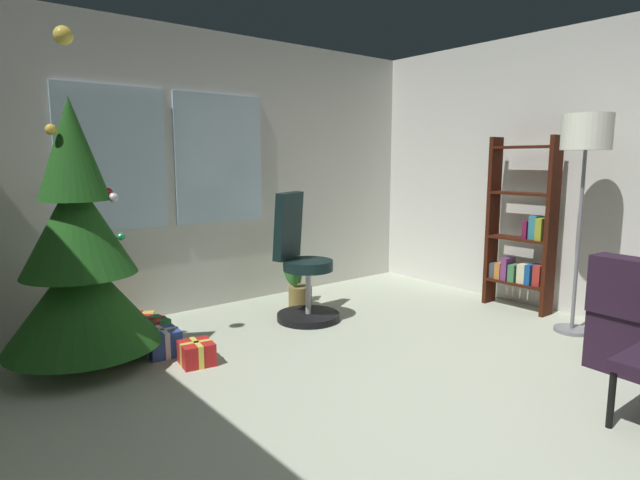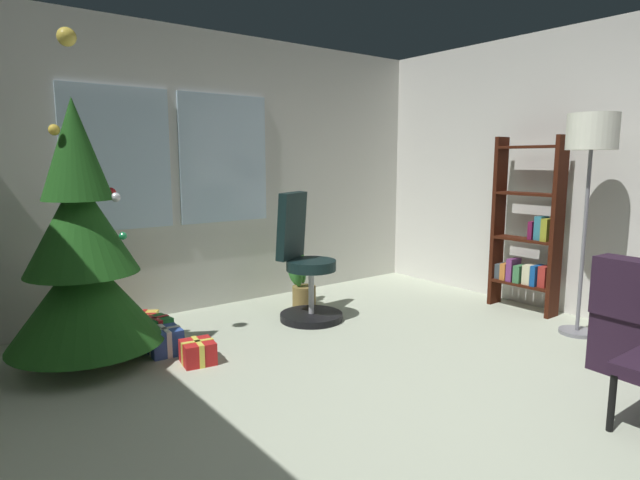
{
  "view_description": "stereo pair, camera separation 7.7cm",
  "coord_description": "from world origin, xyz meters",
  "px_view_note": "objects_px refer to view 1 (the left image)",
  "views": [
    {
      "loc": [
        -2.26,
        -1.45,
        1.42
      ],
      "look_at": [
        -0.18,
        1.15,
        0.9
      ],
      "focal_mm": 29.21,
      "sensor_mm": 36.0,
      "label": 1
    },
    {
      "loc": [
        -2.2,
        -1.5,
        1.42
      ],
      "look_at": [
        -0.18,
        1.15,
        0.9
      ],
      "focal_mm": 29.21,
      "sensor_mm": 36.0,
      "label": 2
    }
  ],
  "objects_px": {
    "gift_box_red": "(197,353)",
    "floor_lamp": "(586,147)",
    "gift_box_green": "(152,332)",
    "holiday_tree": "(79,259)",
    "gift_box_gold": "(138,324)",
    "gift_box_blue": "(163,342)",
    "potted_plant": "(296,277)",
    "office_chair": "(302,270)",
    "bookshelf": "(521,235)"
  },
  "relations": [
    {
      "from": "office_chair",
      "to": "floor_lamp",
      "type": "distance_m",
      "value": 2.53
    },
    {
      "from": "gift_box_gold",
      "to": "gift_box_red",
      "type": "bearing_deg",
      "value": -84.94
    },
    {
      "from": "gift_box_blue",
      "to": "office_chair",
      "type": "distance_m",
      "value": 1.37
    },
    {
      "from": "gift_box_gold",
      "to": "potted_plant",
      "type": "bearing_deg",
      "value": -5.71
    },
    {
      "from": "gift_box_green",
      "to": "gift_box_blue",
      "type": "bearing_deg",
      "value": -93.83
    },
    {
      "from": "gift_box_blue",
      "to": "potted_plant",
      "type": "height_order",
      "value": "potted_plant"
    },
    {
      "from": "gift_box_red",
      "to": "bookshelf",
      "type": "height_order",
      "value": "bookshelf"
    },
    {
      "from": "gift_box_red",
      "to": "gift_box_gold",
      "type": "height_order",
      "value": "gift_box_red"
    },
    {
      "from": "gift_box_red",
      "to": "potted_plant",
      "type": "xyz_separation_m",
      "value": [
        1.43,
        0.78,
        0.2
      ]
    },
    {
      "from": "office_chair",
      "to": "potted_plant",
      "type": "bearing_deg",
      "value": 60.69
    },
    {
      "from": "gift_box_red",
      "to": "gift_box_green",
      "type": "relative_size",
      "value": 1.03
    },
    {
      "from": "holiday_tree",
      "to": "gift_box_blue",
      "type": "distance_m",
      "value": 0.84
    },
    {
      "from": "potted_plant",
      "to": "gift_box_blue",
      "type": "bearing_deg",
      "value": -163.23
    },
    {
      "from": "gift_box_red",
      "to": "holiday_tree",
      "type": "bearing_deg",
      "value": 145.02
    },
    {
      "from": "holiday_tree",
      "to": "gift_box_blue",
      "type": "height_order",
      "value": "holiday_tree"
    },
    {
      "from": "gift_box_red",
      "to": "gift_box_green",
      "type": "xyz_separation_m",
      "value": [
        -0.1,
        0.57,
        0.02
      ]
    },
    {
      "from": "holiday_tree",
      "to": "potted_plant",
      "type": "bearing_deg",
      "value": 9.64
    },
    {
      "from": "gift_box_gold",
      "to": "office_chair",
      "type": "height_order",
      "value": "office_chair"
    },
    {
      "from": "holiday_tree",
      "to": "bookshelf",
      "type": "height_order",
      "value": "holiday_tree"
    },
    {
      "from": "gift_box_gold",
      "to": "floor_lamp",
      "type": "relative_size",
      "value": 0.19
    },
    {
      "from": "holiday_tree",
      "to": "gift_box_blue",
      "type": "xyz_separation_m",
      "value": [
        0.5,
        -0.12,
        -0.67
      ]
    },
    {
      "from": "gift_box_red",
      "to": "gift_box_blue",
      "type": "distance_m",
      "value": 0.34
    },
    {
      "from": "gift_box_green",
      "to": "office_chair",
      "type": "distance_m",
      "value": 1.36
    },
    {
      "from": "office_chair",
      "to": "bookshelf",
      "type": "bearing_deg",
      "value": -29.35
    },
    {
      "from": "gift_box_gold",
      "to": "bookshelf",
      "type": "height_order",
      "value": "bookshelf"
    },
    {
      "from": "floor_lamp",
      "to": "potted_plant",
      "type": "height_order",
      "value": "floor_lamp"
    },
    {
      "from": "holiday_tree",
      "to": "office_chair",
      "type": "height_order",
      "value": "holiday_tree"
    },
    {
      "from": "holiday_tree",
      "to": "potted_plant",
      "type": "xyz_separation_m",
      "value": [
        2.04,
        0.35,
        -0.48
      ]
    },
    {
      "from": "gift_box_green",
      "to": "office_chair",
      "type": "relative_size",
      "value": 0.22
    },
    {
      "from": "gift_box_red",
      "to": "floor_lamp",
      "type": "height_order",
      "value": "floor_lamp"
    },
    {
      "from": "holiday_tree",
      "to": "gift_box_gold",
      "type": "height_order",
      "value": "holiday_tree"
    },
    {
      "from": "gift_box_red",
      "to": "office_chair",
      "type": "distance_m",
      "value": 1.31
    },
    {
      "from": "holiday_tree",
      "to": "gift_box_red",
      "type": "xyz_separation_m",
      "value": [
        0.62,
        -0.43,
        -0.68
      ]
    },
    {
      "from": "gift_box_gold",
      "to": "gift_box_green",
      "type": "bearing_deg",
      "value": -93.0
    },
    {
      "from": "holiday_tree",
      "to": "gift_box_gold",
      "type": "bearing_deg",
      "value": 42.96
    },
    {
      "from": "gift_box_blue",
      "to": "floor_lamp",
      "type": "xyz_separation_m",
      "value": [
        2.87,
        -1.63,
        1.43
      ]
    },
    {
      "from": "gift_box_green",
      "to": "office_chair",
      "type": "xyz_separation_m",
      "value": [
        1.3,
        -0.19,
        0.35
      ]
    },
    {
      "from": "gift_box_green",
      "to": "floor_lamp",
      "type": "relative_size",
      "value": 0.14
    },
    {
      "from": "gift_box_blue",
      "to": "bookshelf",
      "type": "bearing_deg",
      "value": -17.09
    },
    {
      "from": "gift_box_gold",
      "to": "office_chair",
      "type": "xyz_separation_m",
      "value": [
        1.28,
        -0.56,
        0.38
      ]
    },
    {
      "from": "holiday_tree",
      "to": "gift_box_red",
      "type": "relative_size",
      "value": 8.82
    },
    {
      "from": "holiday_tree",
      "to": "gift_box_gold",
      "type": "xyz_separation_m",
      "value": [
        0.53,
        0.5,
        -0.69
      ]
    },
    {
      "from": "bookshelf",
      "to": "floor_lamp",
      "type": "height_order",
      "value": "floor_lamp"
    },
    {
      "from": "gift_box_blue",
      "to": "office_chair",
      "type": "bearing_deg",
      "value": 2.61
    },
    {
      "from": "gift_box_green",
      "to": "gift_box_blue",
      "type": "xyz_separation_m",
      "value": [
        -0.02,
        -0.25,
        -0.01
      ]
    },
    {
      "from": "floor_lamp",
      "to": "office_chair",
      "type": "bearing_deg",
      "value": 132.63
    },
    {
      "from": "office_chair",
      "to": "holiday_tree",
      "type": "bearing_deg",
      "value": 178.16
    },
    {
      "from": "holiday_tree",
      "to": "gift_box_blue",
      "type": "relative_size",
      "value": 9.3
    },
    {
      "from": "gift_box_green",
      "to": "gift_box_blue",
      "type": "relative_size",
      "value": 1.02
    },
    {
      "from": "gift_box_blue",
      "to": "potted_plant",
      "type": "relative_size",
      "value": 0.38
    }
  ]
}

